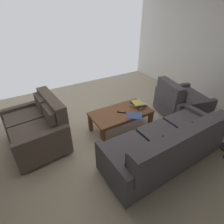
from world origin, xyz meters
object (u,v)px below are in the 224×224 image
(armchair_side, at_px, (180,102))
(loose_magazine, at_px, (134,115))
(tv_remote, at_px, (121,112))
(coffee_table, at_px, (121,115))
(loveseat_near, at_px, (38,127))
(sofa_main, at_px, (167,146))
(book_stack, at_px, (138,104))

(armchair_side, distance_m, loose_magazine, 1.24)
(armchair_side, relative_size, loose_magazine, 3.99)
(tv_remote, distance_m, loose_magazine, 0.26)
(armchair_side, bearing_deg, loose_magazine, 0.28)
(coffee_table, bearing_deg, loveseat_near, -14.37)
(armchair_side, height_order, loose_magazine, armchair_side)
(sofa_main, height_order, book_stack, sofa_main)
(sofa_main, bearing_deg, loose_magazine, -91.85)
(book_stack, distance_m, loose_magazine, 0.37)
(coffee_table, height_order, loose_magazine, loose_magazine)
(sofa_main, relative_size, loose_magazine, 7.10)
(loose_magazine, bearing_deg, book_stack, -7.49)
(loveseat_near, height_order, tv_remote, loveseat_near)
(book_stack, bearing_deg, tv_remote, 4.34)
(book_stack, bearing_deg, coffee_table, 0.70)
(armchair_side, xyz_separation_m, book_stack, (0.97, -0.24, 0.11))
(book_stack, relative_size, tv_remote, 2.24)
(loveseat_near, height_order, armchair_side, loveseat_near)
(coffee_table, bearing_deg, tv_remote, 76.05)
(sofa_main, relative_size, tv_remote, 13.63)
(book_stack, xyz_separation_m, tv_remote, (0.42, 0.03, -0.03))
(loveseat_near, relative_size, armchair_side, 1.11)
(sofa_main, distance_m, armchair_side, 1.53)
(loveseat_near, xyz_separation_m, loose_magazine, (-1.60, 0.61, 0.05))
(sofa_main, distance_m, book_stack, 1.15)
(book_stack, distance_m, tv_remote, 0.42)
(sofa_main, height_order, loveseat_near, loveseat_near)
(book_stack, height_order, tv_remote, book_stack)
(coffee_table, height_order, armchair_side, armchair_side)
(coffee_table, xyz_separation_m, tv_remote, (0.01, 0.03, 0.07))
(loveseat_near, bearing_deg, sofa_main, 136.94)
(sofa_main, distance_m, tv_remote, 1.08)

